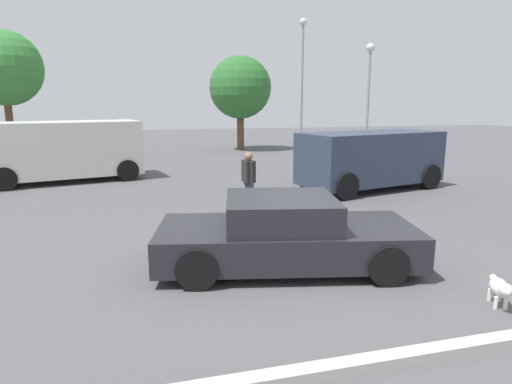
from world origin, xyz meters
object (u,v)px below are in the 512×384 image
at_px(van_white, 65,149).
at_px(suv_dark, 371,158).
at_px(sedan_foreground, 285,234).
at_px(pedestrian, 249,177).
at_px(dog, 500,288).
at_px(light_post_near, 369,79).
at_px(light_post_mid, 302,63).

xyz_separation_m(van_white, suv_dark, (9.66, -4.14, -0.13)).
relative_size(sedan_foreground, pedestrian, 2.99).
distance_m(dog, light_post_near, 18.73).
distance_m(suv_dark, light_post_near, 10.53).
relative_size(sedan_foreground, light_post_near, 0.79).
distance_m(dog, van_white, 14.10).
bearing_deg(van_white, light_post_near, -174.89).
xyz_separation_m(sedan_foreground, suv_dark, (4.82, 5.75, 0.45)).
bearing_deg(light_post_mid, pedestrian, -115.02).
bearing_deg(dog, van_white, -123.33).
height_order(dog, van_white, van_white).
relative_size(van_white, pedestrian, 3.51).
bearing_deg(pedestrian, light_post_mid, -121.77).
bearing_deg(suv_dark, light_post_mid, 64.32).
xyz_separation_m(dog, suv_dark, (2.48, 7.96, 0.74)).
distance_m(van_white, light_post_mid, 16.51).
bearing_deg(pedestrian, suv_dark, -164.20).
height_order(suv_dark, light_post_near, light_post_near).
height_order(van_white, pedestrian, van_white).
distance_m(van_white, pedestrian, 7.93).
bearing_deg(light_post_near, van_white, -161.62).
xyz_separation_m(dog, light_post_mid, (5.42, 22.00, 4.86)).
bearing_deg(sedan_foreground, dog, -31.29).
bearing_deg(dog, sedan_foreground, -107.27).
bearing_deg(pedestrian, sedan_foreground, 78.34).
xyz_separation_m(pedestrian, light_post_near, (9.22, 10.79, 3.07)).
bearing_deg(light_post_near, sedan_foreground, -123.06).
relative_size(van_white, light_post_near, 0.93).
distance_m(pedestrian, light_post_mid, 18.06).
distance_m(sedan_foreground, pedestrian, 3.92).
height_order(suv_dark, pedestrian, suv_dark).
bearing_deg(light_post_mid, dog, -103.83).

